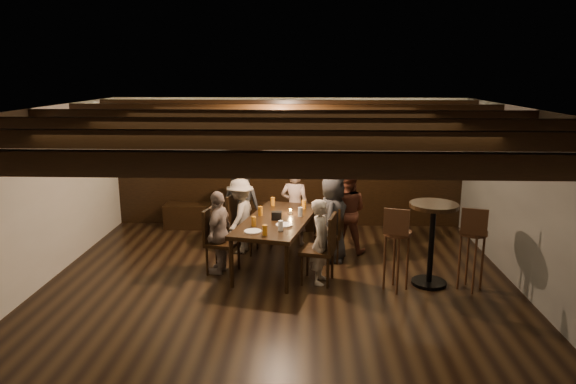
{
  "coord_description": "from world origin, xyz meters",
  "views": [
    {
      "loc": [
        0.38,
        -6.0,
        2.87
      ],
      "look_at": [
        0.08,
        1.3,
        1.15
      ],
      "focal_mm": 32.0,
      "sensor_mm": 36.0,
      "label": 1
    }
  ],
  "objects_px": {
    "chair_left_far": "(222,253)",
    "bar_stool_left": "(396,259)",
    "chair_right_near": "(330,243)",
    "high_top_table": "(432,232)",
    "person_bench_centre": "(295,206)",
    "person_right_near": "(333,218)",
    "person_left_near": "(240,216)",
    "chair_right_far": "(319,262)",
    "bar_stool_right": "(471,259)",
    "person_right_far": "(321,242)",
    "dining_table": "(278,223)",
    "person_bench_left": "(241,204)",
    "chair_left_near": "(243,235)",
    "person_left_far": "(219,232)",
    "person_bench_right": "(347,212)"
  },
  "relations": [
    {
      "from": "person_left_far",
      "to": "bar_stool_right",
      "type": "height_order",
      "value": "person_left_far"
    },
    {
      "from": "high_top_table",
      "to": "bar_stool_left",
      "type": "xyz_separation_m",
      "value": [
        -0.5,
        -0.21,
        -0.32
      ]
    },
    {
      "from": "bar_stool_left",
      "to": "person_right_far",
      "type": "bearing_deg",
      "value": -174.76
    },
    {
      "from": "person_right_near",
      "to": "bar_stool_right",
      "type": "xyz_separation_m",
      "value": [
        1.8,
        -1.04,
        -0.24
      ]
    },
    {
      "from": "chair_left_near",
      "to": "chair_left_far",
      "type": "height_order",
      "value": "chair_left_far"
    },
    {
      "from": "chair_right_near",
      "to": "person_bench_centre",
      "type": "bearing_deg",
      "value": 50.13
    },
    {
      "from": "person_right_near",
      "to": "high_top_table",
      "type": "distance_m",
      "value": 1.58
    },
    {
      "from": "chair_left_far",
      "to": "bar_stool_right",
      "type": "relative_size",
      "value": 0.82
    },
    {
      "from": "bar_stool_right",
      "to": "high_top_table",
      "type": "bearing_deg",
      "value": -179.1
    },
    {
      "from": "person_bench_right",
      "to": "person_bench_centre",
      "type": "bearing_deg",
      "value": -9.46
    },
    {
      "from": "chair_left_far",
      "to": "bar_stool_left",
      "type": "bearing_deg",
      "value": 90.15
    },
    {
      "from": "dining_table",
      "to": "chair_left_near",
      "type": "height_order",
      "value": "chair_left_near"
    },
    {
      "from": "chair_right_far",
      "to": "bar_stool_right",
      "type": "xyz_separation_m",
      "value": [
        2.02,
        -0.17,
        0.14
      ]
    },
    {
      "from": "chair_left_far",
      "to": "person_left_far",
      "type": "distance_m",
      "value": 0.32
    },
    {
      "from": "dining_table",
      "to": "chair_right_near",
      "type": "bearing_deg",
      "value": 32.06
    },
    {
      "from": "chair_left_near",
      "to": "dining_table",
      "type": "bearing_deg",
      "value": 57.99
    },
    {
      "from": "chair_right_near",
      "to": "chair_right_far",
      "type": "xyz_separation_m",
      "value": [
        -0.19,
        -0.88,
        0.03
      ]
    },
    {
      "from": "chair_right_near",
      "to": "high_top_table",
      "type": "xyz_separation_m",
      "value": [
        1.33,
        -0.89,
        0.49
      ]
    },
    {
      "from": "dining_table",
      "to": "person_bench_left",
      "type": "xyz_separation_m",
      "value": [
        -0.69,
        1.07,
        -0.0
      ]
    },
    {
      "from": "person_bench_centre",
      "to": "chair_right_near",
      "type": "bearing_deg",
      "value": 140.13
    },
    {
      "from": "chair_right_far",
      "to": "person_left_far",
      "type": "height_order",
      "value": "person_left_far"
    },
    {
      "from": "person_bench_centre",
      "to": "person_left_near",
      "type": "bearing_deg",
      "value": 38.66
    },
    {
      "from": "bar_stool_left",
      "to": "person_left_near",
      "type": "bearing_deg",
      "value": 165.32
    },
    {
      "from": "person_bench_left",
      "to": "high_top_table",
      "type": "xyz_separation_m",
      "value": [
        2.82,
        -1.68,
        0.08
      ]
    },
    {
      "from": "person_bench_left",
      "to": "bar_stool_right",
      "type": "height_order",
      "value": "person_bench_left"
    },
    {
      "from": "dining_table",
      "to": "chair_right_near",
      "type": "relative_size",
      "value": 2.42
    },
    {
      "from": "person_bench_right",
      "to": "person_bench_left",
      "type": "bearing_deg",
      "value": 0.0
    },
    {
      "from": "chair_right_near",
      "to": "high_top_table",
      "type": "height_order",
      "value": "high_top_table"
    },
    {
      "from": "person_right_near",
      "to": "chair_left_far",
      "type": "bearing_deg",
      "value": 121.48
    },
    {
      "from": "person_left_near",
      "to": "high_top_table",
      "type": "relative_size",
      "value": 1.05
    },
    {
      "from": "chair_left_far",
      "to": "person_bench_left",
      "type": "xyz_separation_m",
      "value": [
        0.11,
        1.36,
        0.39
      ]
    },
    {
      "from": "person_left_near",
      "to": "person_left_far",
      "type": "xyz_separation_m",
      "value": [
        -0.19,
        -0.88,
        0.0
      ]
    },
    {
      "from": "person_right_far",
      "to": "person_bench_left",
      "type": "bearing_deg",
      "value": 50.71
    },
    {
      "from": "person_bench_left",
      "to": "person_left_near",
      "type": "xyz_separation_m",
      "value": [
        0.05,
        -0.47,
        -0.07
      ]
    },
    {
      "from": "person_bench_left",
      "to": "chair_right_near",
      "type": "bearing_deg",
      "value": 164.46
    },
    {
      "from": "person_bench_right",
      "to": "high_top_table",
      "type": "distance_m",
      "value": 1.67
    },
    {
      "from": "chair_left_far",
      "to": "person_bench_centre",
      "type": "distance_m",
      "value": 1.7
    },
    {
      "from": "chair_left_far",
      "to": "chair_right_near",
      "type": "height_order",
      "value": "chair_left_far"
    },
    {
      "from": "chair_left_far",
      "to": "high_top_table",
      "type": "relative_size",
      "value": 0.83
    },
    {
      "from": "dining_table",
      "to": "chair_left_near",
      "type": "bearing_deg",
      "value": 147.99
    },
    {
      "from": "person_right_near",
      "to": "person_right_far",
      "type": "height_order",
      "value": "person_right_near"
    },
    {
      "from": "person_right_far",
      "to": "person_right_near",
      "type": "bearing_deg",
      "value": -0.0
    },
    {
      "from": "chair_left_near",
      "to": "person_right_far",
      "type": "distance_m",
      "value": 1.75
    },
    {
      "from": "chair_right_far",
      "to": "person_right_near",
      "type": "height_order",
      "value": "person_right_near"
    },
    {
      "from": "chair_left_near",
      "to": "person_left_near",
      "type": "distance_m",
      "value": 0.32
    },
    {
      "from": "chair_right_near",
      "to": "person_right_far",
      "type": "bearing_deg",
      "value": -177.99
    },
    {
      "from": "person_bench_centre",
      "to": "chair_right_far",
      "type": "bearing_deg",
      "value": 115.66
    },
    {
      "from": "chair_left_near",
      "to": "chair_right_near",
      "type": "relative_size",
      "value": 1.08
    },
    {
      "from": "person_bench_right",
      "to": "bar_stool_right",
      "type": "bearing_deg",
      "value": 149.48
    },
    {
      "from": "chair_right_near",
      "to": "person_right_far",
      "type": "height_order",
      "value": "person_right_far"
    }
  ]
}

